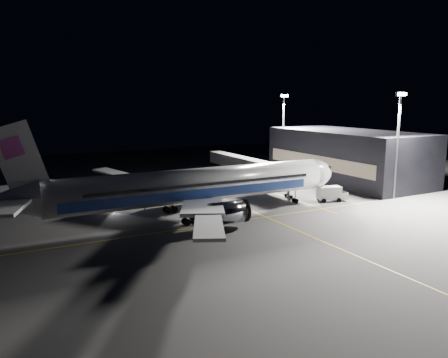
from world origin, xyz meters
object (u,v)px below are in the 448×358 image
object	(u,v)px
airliner	(190,186)
safety_cone_a	(145,208)
jet_bridge	(253,166)
safety_cone_b	(200,197)
floodlight_mast_north	(283,126)
safety_cone_c	(199,199)
floodlight_mast_south	(398,136)
service_truck	(332,193)
baggage_tug	(110,204)

from	to	relation	value
airliner	safety_cone_a	xyz separation A→B (m)	(-5.20, 8.36, -4.89)
jet_bridge	safety_cone_b	xyz separation A→B (m)	(-16.00, -6.20, -4.25)
floodlight_mast_north	safety_cone_c	bearing A→B (deg)	-147.93
safety_cone_b	floodlight_mast_south	bearing A→B (deg)	-27.73
airliner	floodlight_mast_north	bearing A→B (deg)	37.91
safety_cone_b	safety_cone_c	distance (m)	1.91
floodlight_mast_north	safety_cone_a	world-z (taller)	floodlight_mast_north
jet_bridge	service_truck	xyz separation A→B (m)	(5.46, -20.20, -3.03)
service_truck	baggage_tug	size ratio (longest dim) A/B	2.20
airliner	safety_cone_c	distance (m)	12.86
airliner	floodlight_mast_north	size ratio (longest dim) A/B	2.97
baggage_tug	safety_cone_b	distance (m)	17.70
floodlight_mast_south	safety_cone_a	size ratio (longest dim) A/B	38.05
service_truck	floodlight_mast_north	bearing A→B (deg)	85.43
airliner	safety_cone_a	distance (m)	10.99
floodlight_mast_south	safety_cone_b	size ratio (longest dim) A/B	30.94
safety_cone_a	floodlight_mast_south	bearing A→B (deg)	-17.25
airliner	safety_cone_b	xyz separation A→B (m)	(7.08, 11.86, -4.83)
service_truck	jet_bridge	bearing A→B (deg)	120.73
airliner	baggage_tug	xyz separation A→B (m)	(-10.60, 11.20, -4.25)
jet_bridge	safety_cone_a	distance (m)	30.20
floodlight_mast_north	safety_cone_b	bearing A→B (deg)	-149.38
service_truck	safety_cone_b	distance (m)	25.66
airliner	floodlight_mast_south	world-z (taller)	floodlight_mast_south
jet_bridge	floodlight_mast_south	bearing A→B (deg)	-53.21
floodlight_mast_south	safety_cone_a	bearing A→B (deg)	162.75
airliner	service_truck	size ratio (longest dim) A/B	10.13
jet_bridge	safety_cone_b	distance (m)	17.68
floodlight_mast_south	baggage_tug	world-z (taller)	floodlight_mast_south
safety_cone_a	safety_cone_c	xyz separation A→B (m)	(11.42, 1.79, 0.04)
airliner	safety_cone_b	distance (m)	14.63
airliner	jet_bridge	distance (m)	29.31
service_truck	safety_cone_c	distance (m)	25.51
jet_bridge	safety_cone_c	world-z (taller)	jet_bridge
jet_bridge	safety_cone_b	world-z (taller)	jet_bridge
floodlight_mast_north	baggage_tug	xyz separation A→B (m)	(-51.68, -20.78, -11.46)
floodlight_mast_north	safety_cone_c	xyz separation A→B (m)	(-34.85, -21.84, -12.06)
jet_bridge	floodlight_mast_north	xyz separation A→B (m)	(18.00, 13.93, 7.79)
floodlight_mast_north	safety_cone_b	distance (m)	41.30
safety_cone_a	safety_cone_b	size ratio (longest dim) A/B	0.81
floodlight_mast_north	airliner	bearing A→B (deg)	-142.09
jet_bridge	safety_cone_a	size ratio (longest dim) A/B	63.23
jet_bridge	baggage_tug	xyz separation A→B (m)	(-33.68, -6.85, -3.67)
floodlight_mast_south	jet_bridge	bearing A→B (deg)	126.79
floodlight_mast_south	safety_cone_c	distance (m)	40.27
safety_cone_a	safety_cone_b	distance (m)	12.76
airliner	service_truck	bearing A→B (deg)	-4.30
floodlight_mast_north	service_truck	world-z (taller)	floodlight_mast_north
airliner	safety_cone_b	bearing A→B (deg)	59.18
airliner	floodlight_mast_south	distance (m)	42.13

